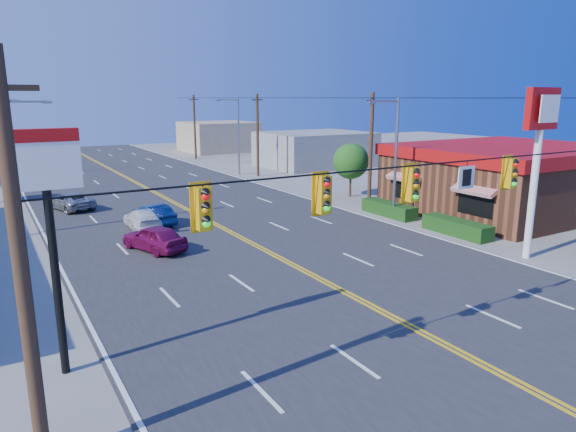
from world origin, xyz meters
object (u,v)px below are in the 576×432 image
car_magenta (154,239)px  car_blue (154,215)px  car_white (142,220)px  signal_span (436,198)px  kfc_pylon (539,139)px  pizza_hut_sign (48,203)px  car_silver (70,202)px  kfc (507,178)px

car_magenta → car_blue: size_ratio=1.03×
car_white → car_blue: bearing=-139.7°
signal_span → car_blue: 21.27m
kfc_pylon → car_white: kfc_pylon is taller
pizza_hut_sign → car_blue: pizza_hut_sign is taller
kfc_pylon → car_blue: 22.61m
car_white → car_silver: 8.93m
kfc → pizza_hut_sign: 32.04m
kfc → kfc_pylon: bearing=-138.0°
signal_span → kfc: signal_span is taller
kfc_pylon → car_white: bearing=134.0°
car_silver → kfc: bearing=132.1°
signal_span → car_blue: (-3.27, 20.59, -4.24)m
signal_span → pizza_hut_sign: size_ratio=3.55×
kfc → car_white: size_ratio=3.87×
car_magenta → car_white: (0.73, 4.98, -0.08)m
car_magenta → car_white: car_magenta is taller
kfc → car_blue: bearing=159.8°
pizza_hut_sign → car_white: 17.80m
pizza_hut_sign → car_white: bearing=67.1°
car_blue → car_white: (-0.93, -0.73, -0.04)m
kfc → car_silver: (-27.22, 16.26, -1.75)m
kfc → car_magenta: bearing=173.4°
pizza_hut_sign → car_blue: bearing=65.4°
car_magenta → signal_span: bearing=88.2°
car_magenta → car_blue: bearing=-126.3°
kfc → pizza_hut_sign: bearing=-165.5°
car_magenta → car_silver: car_magenta is taller
kfc_pylon → car_silver: bearing=127.1°
signal_span → car_silver: size_ratio=5.35×
car_blue → car_silver: bearing=-71.7°
car_blue → car_silver: (-3.93, 7.68, -0.02)m
car_magenta → car_silver: bearing=-100.5°
car_magenta → car_blue: car_magenta is taller
signal_span → kfc_pylon: 11.87m
kfc → car_blue: 24.88m
signal_span → kfc: 23.47m
kfc_pylon → pizza_hut_sign: bearing=180.0°
kfc_pylon → signal_span: bearing=-160.2°
pizza_hut_sign → car_magenta: 13.18m
kfc_pylon → pizza_hut_sign: 22.02m
kfc → car_silver: 31.76m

